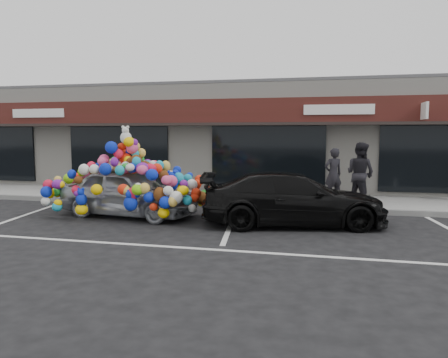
% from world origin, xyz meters
% --- Properties ---
extents(ground, '(90.00, 90.00, 0.00)m').
position_xyz_m(ground, '(0.00, 0.00, 0.00)').
color(ground, black).
rests_on(ground, ground).
extents(shop_building, '(24.00, 7.20, 4.31)m').
position_xyz_m(shop_building, '(0.00, 8.44, 2.16)').
color(shop_building, silver).
rests_on(shop_building, ground).
extents(sidewalk, '(26.00, 3.00, 0.15)m').
position_xyz_m(sidewalk, '(0.00, 4.00, 0.07)').
color(sidewalk, gray).
rests_on(sidewalk, ground).
extents(kerb, '(26.00, 0.18, 0.16)m').
position_xyz_m(kerb, '(0.00, 2.50, 0.07)').
color(kerb, slate).
rests_on(kerb, ground).
extents(parking_stripe_left, '(0.73, 4.37, 0.01)m').
position_xyz_m(parking_stripe_left, '(-3.20, 0.20, 0.00)').
color(parking_stripe_left, silver).
rests_on(parking_stripe_left, ground).
extents(parking_stripe_mid, '(0.73, 4.37, 0.01)m').
position_xyz_m(parking_stripe_mid, '(2.80, 0.20, 0.00)').
color(parking_stripe_mid, silver).
rests_on(parking_stripe_mid, ground).
extents(lane_line, '(14.00, 0.12, 0.01)m').
position_xyz_m(lane_line, '(2.00, -2.30, 0.00)').
color(lane_line, silver).
rests_on(lane_line, ground).
extents(toy_car, '(2.87, 4.43, 2.45)m').
position_xyz_m(toy_car, '(-0.24, 0.59, 0.83)').
color(toy_car, '#A0A6AA').
rests_on(toy_car, ground).
extents(black_sedan, '(2.80, 4.92, 1.34)m').
position_xyz_m(black_sedan, '(4.35, 0.46, 0.67)').
color(black_sedan, black).
rests_on(black_sedan, ground).
extents(pedestrian_a, '(0.74, 0.66, 1.70)m').
position_xyz_m(pedestrian_a, '(5.36, 3.99, 1.00)').
color(pedestrian_a, '#232429').
rests_on(pedestrian_a, sidewalk).
extents(pedestrian_b, '(1.17, 1.14, 1.90)m').
position_xyz_m(pedestrian_b, '(6.14, 3.23, 1.10)').
color(pedestrian_b, black).
rests_on(pedestrian_b, sidewalk).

